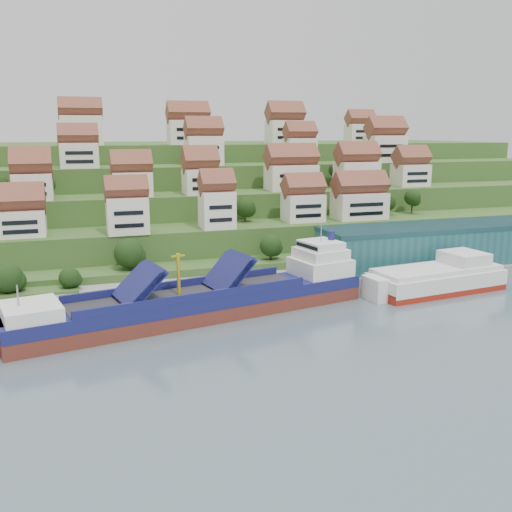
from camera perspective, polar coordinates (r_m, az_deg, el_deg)
name	(u,v)px	position (r m, az deg, el deg)	size (l,w,h in m)	color
ground	(263,309)	(116.66, 0.71, -5.35)	(300.00, 300.00, 0.00)	slate
quay	(322,279)	(136.89, 6.64, -2.26)	(180.00, 14.00, 2.20)	gray
hillside	(173,200)	(213.24, -8.28, 5.58)	(260.00, 128.00, 31.00)	#2D4C1E
hillside_village	(193,168)	(170.94, -6.30, 8.73)	(153.85, 64.67, 29.24)	white
hillside_trees	(172,205)	(152.52, -8.38, 5.02)	(139.75, 62.77, 31.95)	#1D3A13
warehouse	(434,244)	(153.06, 17.35, 1.16)	(60.00, 15.00, 10.00)	#21585B
flagpole	(324,260)	(130.35, 6.86, -0.40)	(1.28, 0.16, 8.00)	gray
cargo_ship	(206,301)	(111.92, -4.98, -4.54)	(71.83, 24.99, 15.67)	maroon
second_ship	(438,279)	(135.68, 17.78, -2.20)	(32.56, 15.24, 9.11)	maroon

